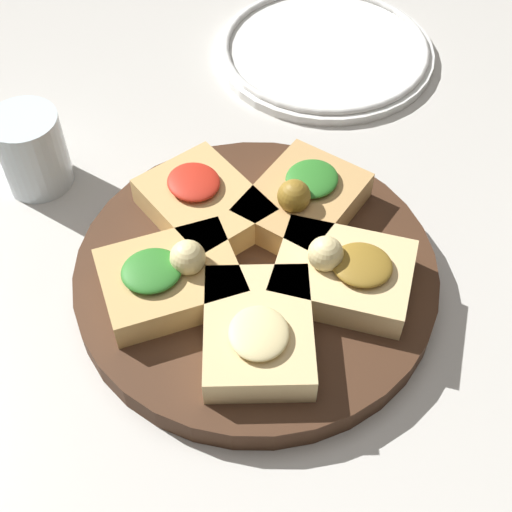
{
  "coord_description": "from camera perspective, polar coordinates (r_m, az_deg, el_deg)",
  "views": [
    {
      "loc": [
        0.29,
        -0.23,
        0.51
      ],
      "look_at": [
        0.0,
        0.0,
        0.04
      ],
      "focal_mm": 50.0,
      "sensor_mm": 36.0,
      "label": 1
    }
  ],
  "objects": [
    {
      "name": "ground_plane",
      "position": [
        0.63,
        0.0,
        -2.2
      ],
      "size": [
        3.0,
        3.0,
        0.0
      ],
      "primitive_type": "plane",
      "color": "beige"
    },
    {
      "name": "serving_board",
      "position": [
        0.62,
        0.0,
        -1.52
      ],
      "size": [
        0.31,
        0.31,
        0.03
      ],
      "primitive_type": "cylinder",
      "color": "#422819",
      "rests_on": "ground_plane"
    },
    {
      "name": "focaccia_slice_0",
      "position": [
        0.59,
        6.97,
        -1.32
      ],
      "size": [
        0.14,
        0.13,
        0.05
      ],
      "color": "#E5C689",
      "rests_on": "serving_board"
    },
    {
      "name": "focaccia_slice_1",
      "position": [
        0.64,
        3.75,
        4.49
      ],
      "size": [
        0.11,
        0.13,
        0.05
      ],
      "color": "tan",
      "rests_on": "serving_board"
    },
    {
      "name": "focaccia_slice_2",
      "position": [
        0.64,
        -4.19,
        4.27
      ],
      "size": [
        0.11,
        0.09,
        0.04
      ],
      "color": "tan",
      "rests_on": "serving_board"
    },
    {
      "name": "focaccia_slice_3",
      "position": [
        0.59,
        -6.85,
        -1.71
      ],
      "size": [
        0.12,
        0.13,
        0.05
      ],
      "color": "tan",
      "rests_on": "serving_board"
    },
    {
      "name": "focaccia_slice_4",
      "position": [
        0.56,
        0.18,
        -6.03
      ],
      "size": [
        0.14,
        0.13,
        0.04
      ],
      "color": "#E5C689",
      "rests_on": "serving_board"
    },
    {
      "name": "plate_left",
      "position": [
        0.87,
        5.55,
        16.11
      ],
      "size": [
        0.25,
        0.25,
        0.02
      ],
      "color": "white",
      "rests_on": "ground_plane"
    },
    {
      "name": "water_glass",
      "position": [
        0.72,
        -17.53,
        8.04
      ],
      "size": [
        0.07,
        0.07,
        0.08
      ],
      "primitive_type": "cylinder",
      "color": "silver",
      "rests_on": "ground_plane"
    }
  ]
}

